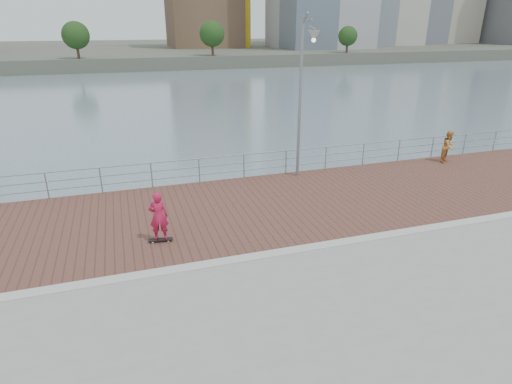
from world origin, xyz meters
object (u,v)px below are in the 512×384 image
object	(u,v)px
bystander	(449,147)
skateboarder	(159,216)
guardrail	(222,165)
street_lamp	(306,71)

from	to	relation	value
bystander	skateboarder	bearing A→B (deg)	171.94
guardrail	street_lamp	xyz separation A→B (m)	(3.45, -0.99, 4.06)
street_lamp	skateboarder	xyz separation A→B (m)	(-6.74, -4.14, -3.83)
guardrail	street_lamp	size ratio (longest dim) A/B	5.84
bystander	street_lamp	bearing A→B (deg)	156.59
skateboarder	bystander	distance (m)	15.37
street_lamp	skateboarder	bearing A→B (deg)	-148.43
street_lamp	bystander	size ratio (longest dim) A/B	4.20
street_lamp	skateboarder	distance (m)	8.79
guardrail	street_lamp	distance (m)	5.42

